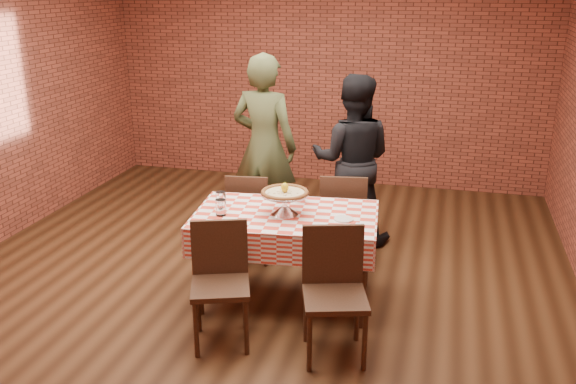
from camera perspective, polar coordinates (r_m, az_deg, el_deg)
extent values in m
plane|color=black|center=(5.60, -2.87, -7.94)|extent=(6.00, 6.00, 0.00)
plane|color=brown|center=(7.98, 3.50, 11.11)|extent=(5.50, 0.00, 5.50)
cube|color=#3E2518|center=(5.10, -0.20, -6.01)|extent=(1.50, 0.99, 0.75)
cylinder|color=beige|center=(4.88, -0.30, -0.08)|extent=(0.43, 0.43, 0.03)
ellipsoid|color=yellow|center=(4.87, -0.30, 0.41)|extent=(0.07, 0.07, 0.08)
cylinder|color=white|center=(4.92, -6.17, -1.41)|extent=(0.09, 0.09, 0.13)
cylinder|color=white|center=(5.10, -6.16, -0.69)|extent=(0.09, 0.09, 0.13)
cylinder|color=white|center=(4.84, 5.11, -2.48)|extent=(0.16, 0.16, 0.01)
cube|color=white|center=(4.74, 6.48, -3.08)|extent=(0.05, 0.04, 0.00)
cube|color=white|center=(4.77, 6.50, -2.91)|extent=(0.06, 0.04, 0.00)
cube|color=silver|center=(5.18, 1.26, -0.30)|extent=(0.09, 0.08, 0.13)
imported|color=#434A2A|center=(6.27, -2.17, 4.17)|extent=(0.73, 0.53, 1.86)
imported|color=black|center=(6.16, 5.88, 2.94)|extent=(0.86, 0.69, 1.68)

